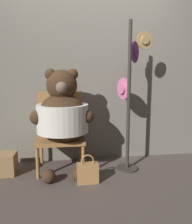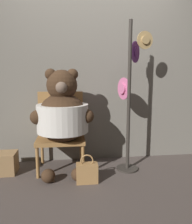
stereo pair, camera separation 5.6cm
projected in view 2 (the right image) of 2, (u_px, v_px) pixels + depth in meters
name	position (u px, v px, depth m)	size (l,w,h in m)	color
ground_plane	(96.00, 177.00, 2.64)	(14.00, 14.00, 0.00)	#4C423D
wall_back	(90.00, 65.00, 3.06)	(8.00, 0.10, 2.72)	slate
chair	(61.00, 129.00, 2.87)	(0.60, 0.50, 1.00)	#9E703D
teddy_bear	(63.00, 115.00, 2.66)	(0.76, 0.67, 1.29)	#3D2819
hat_display_rack	(130.00, 94.00, 2.76)	(0.44, 0.40, 1.86)	#332D28
handbag_on_ground	(87.00, 172.00, 2.48)	(0.24, 0.13, 0.33)	#A87A47
wooden_crate	(6.00, 163.00, 2.72)	(0.26, 0.26, 0.26)	#937047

